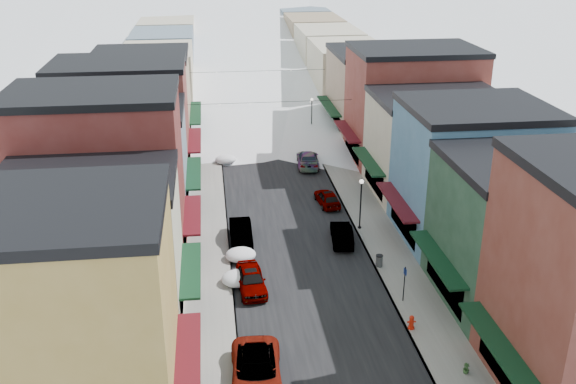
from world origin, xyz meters
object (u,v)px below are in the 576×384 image
object	(u,v)px
car_green_sedan	(342,234)
car_silver_sedan	(251,279)
streetlamp_near	(361,198)
car_white_suv	(256,372)
trash_can	(379,261)
fire_hydrant	(411,323)
car_dark_hatch	(241,233)

from	to	relation	value
car_green_sedan	car_silver_sedan	bearing A→B (deg)	45.80
car_silver_sedan	streetlamp_near	bearing A→B (deg)	37.04
car_silver_sedan	streetlamp_near	xyz separation A→B (m)	(9.18, 8.01, 2.01)
car_white_suv	trash_can	size ratio (longest dim) A/B	6.69
fire_hydrant	trash_can	xyz separation A→B (m)	(0.04, 7.64, 0.03)
car_silver_sedan	streetlamp_near	world-z (taller)	streetlamp_near
car_white_suv	car_green_sedan	distance (m)	17.41
car_silver_sedan	trash_can	world-z (taller)	car_silver_sedan
fire_hydrant	car_green_sedan	bearing A→B (deg)	98.51
car_silver_sedan	fire_hydrant	xyz separation A→B (m)	(9.10, -5.88, -0.20)
car_green_sedan	fire_hydrant	size ratio (longest dim) A/B	4.89
streetlamp_near	fire_hydrant	bearing A→B (deg)	-90.32
car_silver_sedan	streetlamp_near	distance (m)	12.35
fire_hydrant	streetlamp_near	bearing A→B (deg)	89.68
car_dark_hatch	car_green_sedan	size ratio (longest dim) A/B	1.08
car_white_suv	streetlamp_near	bearing A→B (deg)	64.47
car_silver_sedan	car_dark_hatch	xyz separation A→B (m)	(-0.28, 6.96, 0.02)
streetlamp_near	car_silver_sedan	bearing A→B (deg)	-138.91
fire_hydrant	trash_can	size ratio (longest dim) A/B	1.03
car_dark_hatch	trash_can	size ratio (longest dim) A/B	5.43
car_silver_sedan	car_dark_hatch	size ratio (longest dim) A/B	0.95
car_silver_sedan	car_dark_hatch	bearing A→B (deg)	88.23
car_silver_sedan	trash_can	distance (m)	9.31
car_white_suv	car_silver_sedan	distance (m)	9.59
car_dark_hatch	streetlamp_near	world-z (taller)	streetlamp_near
fire_hydrant	streetlamp_near	xyz separation A→B (m)	(0.08, 13.89, 2.20)
fire_hydrant	car_white_suv	bearing A→B (deg)	-158.79
car_white_suv	car_silver_sedan	size ratio (longest dim) A/B	1.30
car_white_suv	trash_can	xyz separation A→B (m)	(9.55, 11.34, -0.21)
car_dark_hatch	car_green_sedan	distance (m)	7.66
car_green_sedan	trash_can	bearing A→B (deg)	119.50
fire_hydrant	car_dark_hatch	bearing A→B (deg)	126.14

